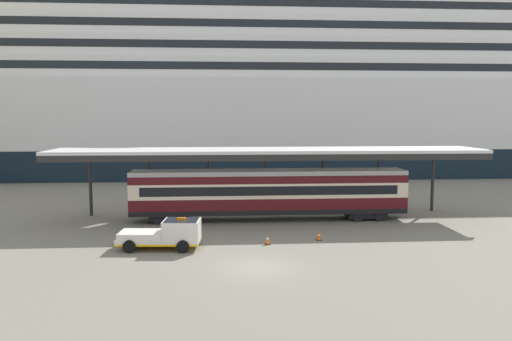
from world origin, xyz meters
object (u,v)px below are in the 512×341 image
at_px(train_carriage, 269,192).
at_px(traffic_cone_near, 268,240).
at_px(cruise_ship, 314,83).
at_px(traffic_cone_mid, 319,236).
at_px(service_truck, 167,233).

bearing_deg(train_carriage, traffic_cone_near, -96.16).
bearing_deg(cruise_ship, train_carriage, -105.70).
bearing_deg(traffic_cone_mid, traffic_cone_near, -166.61).
xyz_separation_m(cruise_ship, traffic_cone_near, (-11.60, -46.12, -13.22)).
xyz_separation_m(cruise_ship, train_carriage, (-10.75, -38.26, -11.24)).
xyz_separation_m(train_carriage, service_truck, (-7.36, -8.45, -1.32)).
bearing_deg(cruise_ship, service_truck, -111.19).
relative_size(train_carriage, traffic_cone_mid, 33.81).
height_order(train_carriage, traffic_cone_mid, train_carriage).
xyz_separation_m(service_truck, traffic_cone_mid, (10.11, 1.46, -0.67)).
xyz_separation_m(train_carriage, traffic_cone_mid, (2.76, -7.00, -1.98)).
bearing_deg(service_truck, traffic_cone_near, 5.25).
bearing_deg(traffic_cone_mid, train_carriage, 111.52).
relative_size(service_truck, traffic_cone_mid, 8.15).
height_order(service_truck, traffic_cone_mid, service_truck).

